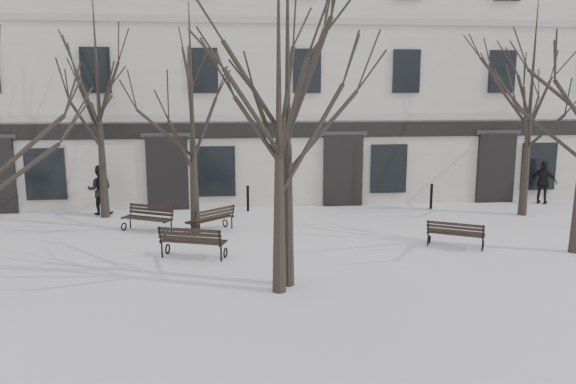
{
  "coord_description": "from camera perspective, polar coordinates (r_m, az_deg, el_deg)",
  "views": [
    {
      "loc": [
        -1.19,
        -14.19,
        4.71
      ],
      "look_at": [
        0.71,
        3.0,
        1.53
      ],
      "focal_mm": 35.0,
      "sensor_mm": 36.0,
      "label": 1
    }
  ],
  "objects": [
    {
      "name": "ground",
      "position": [
        15.0,
        -1.45,
        -7.88
      ],
      "size": [
        100.0,
        100.0,
        0.0
      ],
      "primitive_type": "plane",
      "color": "silver",
      "rests_on": "ground"
    },
    {
      "name": "building",
      "position": [
        27.19,
        -3.88,
        12.11
      ],
      "size": [
        40.4,
        10.2,
        11.4
      ],
      "color": "#BDB7AE",
      "rests_on": "ground"
    },
    {
      "name": "tree_1",
      "position": [
        12.6,
        -0.95,
        11.18
      ],
      "size": [
        5.46,
        5.46,
        7.8
      ],
      "color": "black",
      "rests_on": "ground"
    },
    {
      "name": "tree_2",
      "position": [
        13.07,
        -0.04,
        12.08
      ],
      "size": [
        5.7,
        5.7,
        8.14
      ],
      "color": "black",
      "rests_on": "ground"
    },
    {
      "name": "tree_4",
      "position": [
        21.54,
        -18.81,
        10.78
      ],
      "size": [
        5.65,
        5.65,
        8.07
      ],
      "color": "black",
      "rests_on": "ground"
    },
    {
      "name": "tree_5",
      "position": [
        18.22,
        -9.79,
        9.93
      ],
      "size": [
        5.15,
        5.15,
        7.36
      ],
      "color": "black",
      "rests_on": "ground"
    },
    {
      "name": "tree_6",
      "position": [
        22.61,
        23.56,
        10.25
      ],
      "size": [
        5.57,
        5.57,
        7.96
      ],
      "color": "black",
      "rests_on": "ground"
    },
    {
      "name": "bench_1",
      "position": [
        16.04,
        -9.68,
        -4.9
      ],
      "size": [
        1.96,
        1.23,
        0.94
      ],
      "rotation": [
        0.0,
        0.0,
        2.81
      ],
      "color": "black",
      "rests_on": "ground"
    },
    {
      "name": "bench_2",
      "position": [
        17.57,
        16.66,
        -4.04
      ],
      "size": [
        1.72,
        1.32,
        0.84
      ],
      "rotation": [
        0.0,
        0.0,
        2.63
      ],
      "color": "black",
      "rests_on": "ground"
    },
    {
      "name": "bench_3",
      "position": [
        19.36,
        -14.02,
        -2.51
      ],
      "size": [
        1.81,
        1.36,
        0.88
      ],
      "rotation": [
        0.0,
        0.0,
        -0.49
      ],
      "color": "black",
      "rests_on": "ground"
    },
    {
      "name": "bench_4",
      "position": [
        18.8,
        -7.82,
        -2.7
      ],
      "size": [
        1.67,
        1.57,
        0.87
      ],
      "rotation": [
        0.0,
        0.0,
        3.86
      ],
      "color": "black",
      "rests_on": "ground"
    },
    {
      "name": "bollard_a",
      "position": [
        21.9,
        -4.1,
        -0.55
      ],
      "size": [
        0.13,
        0.13,
        1.03
      ],
      "color": "black",
      "rests_on": "ground"
    },
    {
      "name": "bollard_b",
      "position": [
        22.99,
        14.36,
        -0.34
      ],
      "size": [
        0.13,
        0.13,
        1.02
      ],
      "color": "black",
      "rests_on": "ground"
    },
    {
      "name": "pedestrian_b",
      "position": [
        22.6,
        -18.43,
        -2.14
      ],
      "size": [
        0.98,
        0.8,
        1.89
      ],
      "primitive_type": "imported",
      "rotation": [
        0.0,
        0.0,
        3.24
      ],
      "color": "black",
      "rests_on": "ground"
    },
    {
      "name": "pedestrian_c",
      "position": [
        25.67,
        24.37,
        -1.08
      ],
      "size": [
        1.08,
        1.03,
        1.8
      ],
      "primitive_type": "imported",
      "rotation": [
        0.0,
        0.0,
        2.41
      ],
      "color": "black",
      "rests_on": "ground"
    }
  ]
}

